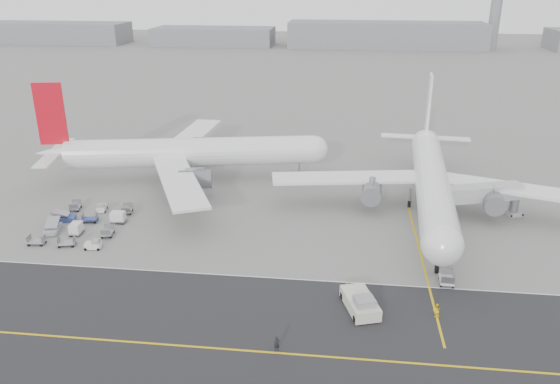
# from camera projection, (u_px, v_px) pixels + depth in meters

# --- Properties ---
(ground) EXTENTS (700.00, 700.00, 0.00)m
(ground) POSITION_uv_depth(u_px,v_px,m) (212.00, 266.00, 77.61)
(ground) COLOR gray
(ground) RESTS_ON ground
(taxiway) EXTENTS (220.00, 59.00, 0.03)m
(taxiway) POSITION_uv_depth(u_px,v_px,m) (218.00, 349.00, 60.47)
(taxiway) COLOR #2B2B2E
(taxiway) RESTS_ON ground
(horizon_buildings) EXTENTS (520.00, 28.00, 28.00)m
(horizon_buildings) POSITION_uv_depth(u_px,v_px,m) (367.00, 47.00, 314.30)
(horizon_buildings) COLOR gray
(horizon_buildings) RESTS_ON ground
(control_tower) EXTENTS (7.00, 7.00, 31.25)m
(control_tower) POSITION_uv_depth(u_px,v_px,m) (495.00, 18.00, 305.33)
(control_tower) COLOR gray
(control_tower) RESTS_ON ground
(airliner_a) EXTENTS (57.28, 56.15, 19.94)m
(airliner_a) POSITION_uv_depth(u_px,v_px,m) (185.00, 152.00, 108.59)
(airliner_a) COLOR white
(airliner_a) RESTS_ON ground
(airliner_b) EXTENTS (56.13, 56.95, 19.64)m
(airliner_b) POSITION_uv_depth(u_px,v_px,m) (431.00, 179.00, 94.47)
(airliner_b) COLOR white
(airliner_b) RESTS_ON ground
(pushback_tug) EXTENTS (5.12, 8.92, 2.53)m
(pushback_tug) POSITION_uv_depth(u_px,v_px,m) (361.00, 303.00, 67.07)
(pushback_tug) COLOR beige
(pushback_tug) RESTS_ON ground
(jet_bridge) EXTENTS (15.94, 7.75, 6.00)m
(jet_bridge) POSITION_uv_depth(u_px,v_px,m) (480.00, 195.00, 91.71)
(jet_bridge) COLOR gray
(jet_bridge) RESTS_ON ground
(gse_cluster) EXTENTS (20.31, 23.56, 1.97)m
(gse_cluster) POSITION_uv_depth(u_px,v_px,m) (85.00, 227.00, 89.55)
(gse_cluster) COLOR gray
(gse_cluster) RESTS_ON ground
(stray_dolly) EXTENTS (1.93, 2.96, 1.76)m
(stray_dolly) POSITION_uv_depth(u_px,v_px,m) (446.00, 283.00, 73.25)
(stray_dolly) COLOR silver
(stray_dolly) RESTS_ON ground
(ground_crew_a) EXTENTS (0.77, 0.64, 1.82)m
(ground_crew_a) POSITION_uv_depth(u_px,v_px,m) (277.00, 344.00, 59.80)
(ground_crew_a) COLOR black
(ground_crew_a) RESTS_ON ground
(ground_crew_b) EXTENTS (1.00, 0.85, 1.81)m
(ground_crew_b) POSITION_uv_depth(u_px,v_px,m) (436.00, 310.00, 65.82)
(ground_crew_b) COLOR yellow
(ground_crew_b) RESTS_ON ground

